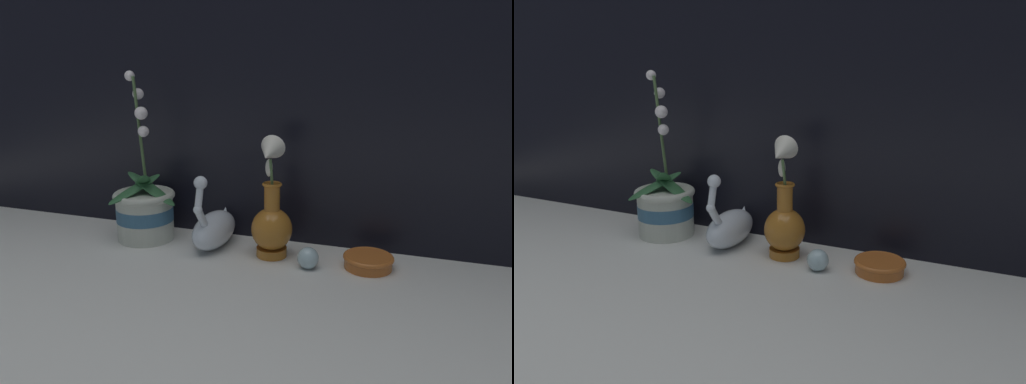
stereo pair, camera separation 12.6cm
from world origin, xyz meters
TOP-DOWN VIEW (x-y plane):
  - ground_plane at (0.00, 0.00)m, footprint 2.80×2.80m
  - window_backdrop at (0.00, 0.22)m, footprint 2.80×0.03m
  - orchid_potted_plant at (-0.30, 0.10)m, footprint 0.20×0.22m
  - swan_figurine at (-0.10, 0.10)m, footprint 0.09×0.21m
  - blue_vase at (0.07, 0.09)m, footprint 0.10×0.12m
  - glass_sphere at (0.17, 0.04)m, footprint 0.05×0.05m
  - amber_dish at (0.31, 0.09)m, footprint 0.12×0.12m

SIDE VIEW (x-z plane):
  - ground_plane at x=0.00m, z-range 0.00..0.00m
  - amber_dish at x=0.31m, z-range 0.00..0.04m
  - glass_sphere at x=0.17m, z-range 0.00..0.05m
  - swan_figurine at x=-0.10m, z-range -0.05..0.16m
  - orchid_potted_plant at x=-0.30m, z-range -0.14..0.31m
  - blue_vase at x=0.07m, z-range -0.05..0.26m
  - window_backdrop at x=0.00m, z-range 0.00..1.20m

